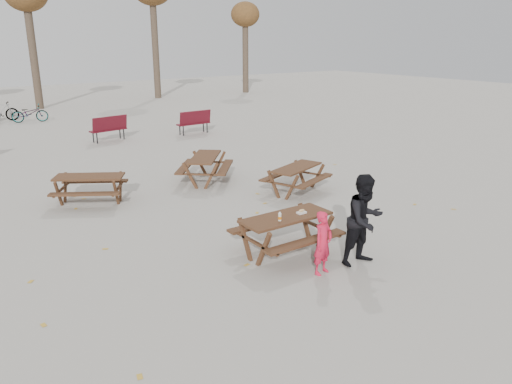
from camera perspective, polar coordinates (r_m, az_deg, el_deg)
ground at (r=9.85m, az=3.38°, el=-6.98°), size 80.00×80.00×0.00m
main_picnic_table at (r=9.62m, az=3.45°, el=-3.80°), size 1.80×1.45×0.78m
food_tray at (r=9.71m, az=5.22°, el=-2.36°), size 0.18×0.11×0.03m
bread_roll at (r=9.69m, az=5.23°, el=-2.12°), size 0.14×0.06×0.05m
soda_bottle at (r=9.28m, az=2.74°, el=-2.88°), size 0.07×0.07×0.17m
child at (r=8.90m, az=7.66°, el=-5.79°), size 0.47×0.36×1.16m
adult at (r=9.32m, az=12.32°, el=-3.13°), size 0.85×0.67×1.71m
picnic_table_east at (r=13.53m, az=4.62°, el=1.43°), size 2.03×1.83×0.72m
picnic_table_north at (r=13.27m, az=-18.42°, el=0.27°), size 2.14×2.03×0.72m
picnic_table_far at (r=14.58m, az=-5.82°, el=2.64°), size 2.21×2.26×0.76m
park_bench_row at (r=20.00m, az=-22.62°, el=5.81°), size 13.07×1.53×1.03m
fallen_leaves at (r=12.00m, az=-2.19°, el=-2.39°), size 11.00×11.00×0.01m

